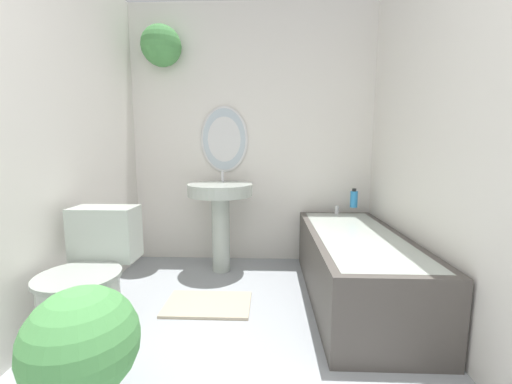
{
  "coord_description": "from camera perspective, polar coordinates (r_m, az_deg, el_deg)",
  "views": [
    {
      "loc": [
        0.15,
        -0.19,
        1.09
      ],
      "look_at": [
        0.08,
        1.74,
        0.82
      ],
      "focal_mm": 22.0,
      "sensor_mm": 36.0,
      "label": 1
    }
  ],
  "objects": [
    {
      "name": "wall_right",
      "position": [
        1.89,
        34.93,
        9.92
      ],
      "size": [
        0.06,
        2.93,
        2.4
      ],
      "color": "silver",
      "rests_on": "ground_plane"
    },
    {
      "name": "bath_mat",
      "position": [
        2.35,
        -8.73,
        -19.52
      ],
      "size": [
        0.59,
        0.37,
        0.02
      ],
      "color": "#B7A88E",
      "rests_on": "ground_plane"
    },
    {
      "name": "pedestal_sink",
      "position": [
        2.76,
        -6.49,
        -2.36
      ],
      "size": [
        0.56,
        0.56,
        0.88
      ],
      "color": "#B2BCB2",
      "rests_on": "ground_plane"
    },
    {
      "name": "wall_left",
      "position": [
        2.07,
        -37.74,
        9.4
      ],
      "size": [
        0.06,
        2.93,
        2.4
      ],
      "color": "silver",
      "rests_on": "ground_plane"
    },
    {
      "name": "bathtub",
      "position": [
        2.42,
        17.62,
        -12.54
      ],
      "size": [
        0.65,
        1.53,
        0.56
      ],
      "color": "#4C4742",
      "rests_on": "ground_plane"
    },
    {
      "name": "potted_plant",
      "position": [
        1.5,
        -29.03,
        -23.4
      ],
      "size": [
        0.43,
        0.43,
        0.57
      ],
      "color": "#47474C",
      "rests_on": "ground_plane"
    },
    {
      "name": "toilet",
      "position": [
        2.07,
        -28.15,
        -15.1
      ],
      "size": [
        0.43,
        0.62,
        0.73
      ],
      "color": "#B2BCB2",
      "rests_on": "ground_plane"
    },
    {
      "name": "wall_back",
      "position": [
        3.03,
        -2.64,
        11.8
      ],
      "size": [
        2.38,
        0.35,
        2.4
      ],
      "color": "silver",
      "rests_on": "ground_plane"
    },
    {
      "name": "shampoo_bottle",
      "position": [
        2.94,
        17.37,
        -1.18
      ],
      "size": [
        0.06,
        0.06,
        0.17
      ],
      "color": "#2D84C6",
      "rests_on": "bathtub"
    }
  ]
}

